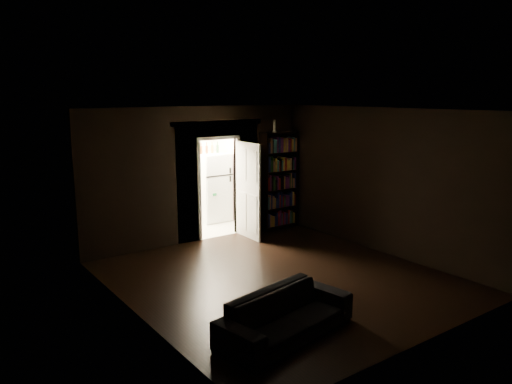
# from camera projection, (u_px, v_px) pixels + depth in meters

# --- Properties ---
(ground) EXTENTS (5.50, 5.50, 0.00)m
(ground) POSITION_uv_depth(u_px,v_px,m) (280.00, 279.00, 8.38)
(ground) COLOR black
(ground) RESTS_ON ground
(room_walls) EXTENTS (5.02, 5.61, 2.84)m
(room_walls) POSITION_uv_depth(u_px,v_px,m) (243.00, 172.00, 8.89)
(room_walls) COLOR black
(room_walls) RESTS_ON ground
(kitchen_alcove) EXTENTS (2.20, 1.80, 2.60)m
(kitchen_alcove) POSITION_uv_depth(u_px,v_px,m) (193.00, 175.00, 11.50)
(kitchen_alcove) COLOR beige
(kitchen_alcove) RESTS_ON ground
(sofa) EXTENTS (2.05, 1.17, 0.74)m
(sofa) POSITION_uv_depth(u_px,v_px,m) (286.00, 308.00, 6.36)
(sofa) COLOR black
(sofa) RESTS_ON ground
(bookshelf) EXTENTS (0.95, 0.50, 2.20)m
(bookshelf) POSITION_uv_depth(u_px,v_px,m) (279.00, 180.00, 11.37)
(bookshelf) COLOR black
(bookshelf) RESTS_ON ground
(refrigerator) EXTENTS (0.89, 0.84, 1.65)m
(refrigerator) POSITION_uv_depth(u_px,v_px,m) (212.00, 187.00, 12.05)
(refrigerator) COLOR white
(refrigerator) RESTS_ON ground
(door) EXTENTS (0.07, 0.85, 2.05)m
(door) POSITION_uv_depth(u_px,v_px,m) (248.00, 191.00, 10.56)
(door) COLOR silver
(door) RESTS_ON ground
(figurine) EXTENTS (0.12, 0.12, 0.28)m
(figurine) POSITION_uv_depth(u_px,v_px,m) (275.00, 126.00, 11.01)
(figurine) COLOR white
(figurine) RESTS_ON bookshelf
(bottles) EXTENTS (0.66, 0.33, 0.28)m
(bottles) POSITION_uv_depth(u_px,v_px,m) (209.00, 148.00, 11.79)
(bottles) COLOR black
(bottles) RESTS_ON refrigerator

